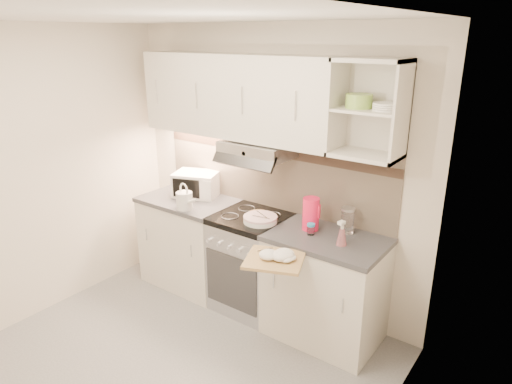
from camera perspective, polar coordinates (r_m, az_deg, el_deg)
ground at (r=3.76m, az=-11.35°, el=-21.04°), size 3.00×3.00×0.00m
room_shell at (r=3.23m, az=-8.45°, el=5.05°), size 3.04×2.84×2.52m
base_cabinet_left at (r=4.63m, az=-8.12°, el=-6.29°), size 0.90×0.60×0.86m
worktop_left at (r=4.46m, az=-8.38°, el=-1.06°), size 0.92×0.62×0.04m
base_cabinet_right at (r=3.85m, az=8.60°, el=-11.94°), size 0.90×0.60×0.86m
worktop_right at (r=3.64m, az=8.95°, el=-5.85°), size 0.92×0.62×0.04m
electric_range at (r=4.18m, az=-0.60°, el=-8.70°), size 0.60×0.60×0.90m
microwave at (r=4.49m, az=-7.47°, el=1.00°), size 0.49×0.43×0.23m
watering_can at (r=4.16m, az=-8.88°, el=-0.99°), size 0.29×0.15×0.25m
plate_stack at (r=3.85m, az=0.54°, el=-3.41°), size 0.29×0.29×0.06m
bread_loaf at (r=3.94m, az=0.31°, el=-2.94°), size 0.18×0.18×0.04m
pink_pitcher at (r=3.70m, az=6.88°, el=-2.73°), size 0.14×0.13×0.27m
glass_jar at (r=3.70m, az=11.37°, el=-3.47°), size 0.11×0.11×0.21m
spice_jar at (r=3.63m, az=6.87°, el=-4.62°), size 0.06×0.06×0.09m
spray_bottle at (r=3.49m, az=10.68°, el=-5.26°), size 0.08×0.08×0.21m
cutting_board at (r=3.31m, az=2.32°, el=-8.45°), size 0.51×0.49×0.02m
dish_towel at (r=3.25m, az=2.75°, el=-8.08°), size 0.31×0.28×0.07m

